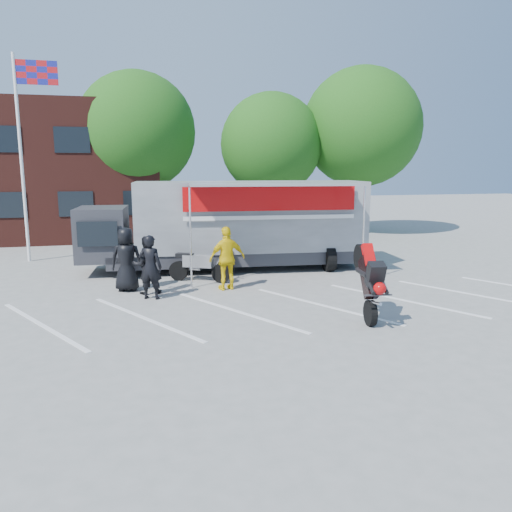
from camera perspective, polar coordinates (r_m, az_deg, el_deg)
name	(u,v)px	position (r m, az deg, el deg)	size (l,w,h in m)	color
ground	(238,323)	(12.21, -2.07, -7.72)	(100.00, 100.00, 0.00)	#969691
parking_bay_lines	(230,312)	(13.14, -2.97, -6.39)	(18.00, 5.00, 0.01)	white
flagpole	(26,133)	(21.77, -24.77, 12.68)	(1.61, 0.12, 8.00)	white
tree_left	(137,131)	(27.44, -13.49, 13.67)	(6.12, 6.12, 8.64)	#382314
tree_mid	(271,144)	(27.41, 1.75, 12.64)	(5.44, 5.44, 7.68)	#382314
tree_right	(362,127)	(28.76, 11.99, 14.17)	(6.46, 6.46, 9.12)	#382314
transporter_truck	(238,269)	(18.63, -2.11, -1.46)	(10.14, 4.89, 3.23)	#969A9E
parked_motorcycle	(200,282)	(16.65, -6.42, -2.92)	(0.73, 2.19, 1.15)	#B6B6BB
stunt_bike_rider	(361,317)	(12.96, 11.89, -6.86)	(0.83, 1.77, 2.08)	black
spectator_leather_a	(126,259)	(15.63, -14.58, -0.38)	(0.96, 0.62, 1.96)	black
spectator_leather_b	(150,267)	(14.52, -11.99, -1.26)	(0.68, 0.44, 1.86)	black
spectator_leather_c	(147,265)	(15.17, -12.39, -1.02)	(0.84, 0.66, 1.74)	black
spectator_hivis	(227,258)	(15.31, -3.32, -0.27)	(1.15, 0.48, 1.96)	yellow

